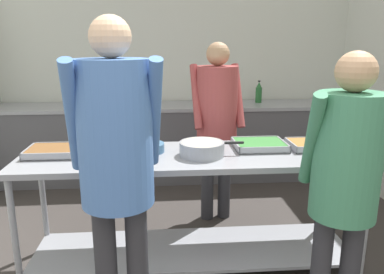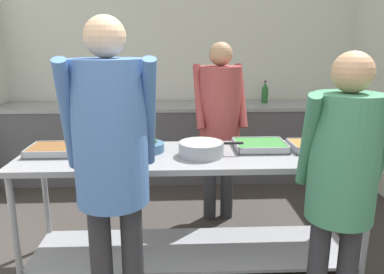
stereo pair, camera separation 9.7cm
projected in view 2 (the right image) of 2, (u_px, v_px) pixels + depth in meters
The scene contains 13 objects.
wall_rear at pixel (182, 70), 4.83m from camera, with size 4.55×0.06×2.65m.
back_counter at pixel (183, 141), 4.69m from camera, with size 4.39×0.65×0.93m.
serving_counter at pixel (193, 191), 2.77m from camera, with size 2.48×0.71×0.89m.
serving_tray_vegetables at pixel (58, 150), 2.71m from camera, with size 0.41×0.31×0.05m.
plate_stack at pixel (111, 147), 2.79m from camera, with size 0.26×0.26×0.05m.
broccoli_bowl at pixel (148, 146), 2.75m from camera, with size 0.24×0.24×0.11m.
sauce_pan at pixel (201, 148), 2.65m from camera, with size 0.46×0.32×0.10m.
serving_tray_roast at pixel (260, 146), 2.82m from camera, with size 0.38×0.33×0.05m.
serving_tray_greens at pixel (320, 146), 2.80m from camera, with size 0.44×0.29×0.05m.
guest_serving_left at pixel (342, 172), 1.98m from camera, with size 0.50×0.39×1.64m.
guest_serving_right at pixel (111, 151), 1.98m from camera, with size 0.52×0.40×1.81m.
cook_behind_counter at pixel (220, 114), 3.43m from camera, with size 0.50×0.37×1.68m.
water_bottle at pixel (265, 93), 4.66m from camera, with size 0.08×0.08×0.28m.
Camera 2 is at (-0.09, -0.76, 1.68)m, focal length 35.00 mm.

